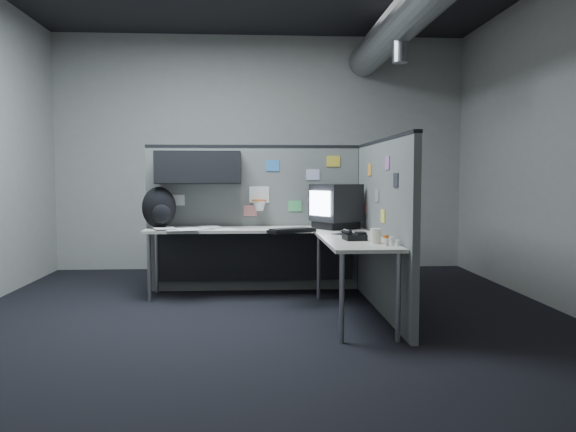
{
  "coord_description": "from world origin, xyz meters",
  "views": [
    {
      "loc": [
        -0.11,
        -4.99,
        1.28
      ],
      "look_at": [
        0.22,
        0.35,
        0.9
      ],
      "focal_mm": 35.0,
      "sensor_mm": 36.0,
      "label": 1
    }
  ],
  "objects": [
    {
      "name": "room",
      "position": [
        0.56,
        0.0,
        2.1
      ],
      "size": [
        5.62,
        5.62,
        3.22
      ],
      "color": "black",
      "rests_on": "ground"
    },
    {
      "name": "keyboard",
      "position": [
        0.26,
        0.5,
        0.75
      ],
      "size": [
        0.5,
        0.39,
        0.04
      ],
      "rotation": [
        0.0,
        0.0,
        -0.25
      ],
      "color": "black",
      "rests_on": "desk"
    },
    {
      "name": "backpack",
      "position": [
        -1.11,
        1.02,
        0.94
      ],
      "size": [
        0.36,
        0.33,
        0.44
      ],
      "rotation": [
        0.0,
        0.0,
        -0.01
      ],
      "color": "black",
      "rests_on": "desk"
    },
    {
      "name": "partition_back",
      "position": [
        -0.25,
        1.23,
        1.0
      ],
      "size": [
        2.44,
        0.42,
        1.63
      ],
      "color": "#5D5F5D",
      "rests_on": "ground"
    },
    {
      "name": "cup",
      "position": [
        0.89,
        -0.44,
        0.79
      ],
      "size": [
        0.1,
        0.1,
        0.12
      ],
      "primitive_type": "cylinder",
      "rotation": [
        0.0,
        0.0,
        0.2
      ],
      "color": "white",
      "rests_on": "desk"
    },
    {
      "name": "mouse",
      "position": [
        0.77,
        0.29,
        0.75
      ],
      "size": [
        0.29,
        0.29,
        0.05
      ],
      "rotation": [
        0.0,
        0.0,
        -0.11
      ],
      "color": "black",
      "rests_on": "desk"
    },
    {
      "name": "monitor",
      "position": [
        0.75,
        0.87,
        0.97
      ],
      "size": [
        0.57,
        0.57,
        0.47
      ],
      "rotation": [
        0.0,
        0.0,
        -0.23
      ],
      "color": "black",
      "rests_on": "desk"
    },
    {
      "name": "bottles",
      "position": [
        0.98,
        -0.56,
        0.76
      ],
      "size": [
        0.13,
        0.15,
        0.08
      ],
      "rotation": [
        0.0,
        0.0,
        0.08
      ],
      "color": "silver",
      "rests_on": "desk"
    },
    {
      "name": "desk",
      "position": [
        0.15,
        0.7,
        0.61
      ],
      "size": [
        2.31,
        2.11,
        0.73
      ],
      "color": "beige",
      "rests_on": "ground"
    },
    {
      "name": "papers",
      "position": [
        -0.74,
        0.88,
        0.74
      ],
      "size": [
        0.9,
        0.65,
        0.02
      ],
      "rotation": [
        0.0,
        0.0,
        0.31
      ],
      "color": "white",
      "rests_on": "desk"
    },
    {
      "name": "phone",
      "position": [
        0.76,
        -0.19,
        0.76
      ],
      "size": [
        0.2,
        0.21,
        0.09
      ],
      "rotation": [
        0.0,
        0.0,
        -0.07
      ],
      "color": "black",
      "rests_on": "desk"
    },
    {
      "name": "partition_right",
      "position": [
        1.1,
        0.22,
        0.82
      ],
      "size": [
        0.07,
        2.23,
        1.63
      ],
      "color": "#5D5F5D",
      "rests_on": "ground"
    }
  ]
}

